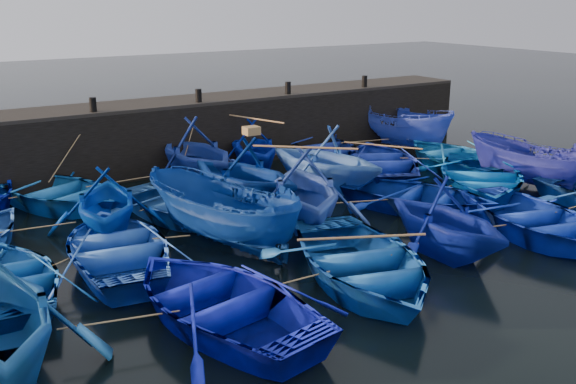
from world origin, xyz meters
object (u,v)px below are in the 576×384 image
boat_20 (1,314)px  wooden_crate (251,131)px  boat_8 (180,205)px  boat_13 (11,278)px

boat_20 → wooden_crate: 10.26m
boat_8 → boat_20: (-5.86, -5.94, 0.64)m
boat_13 → boat_20: (-0.61, -3.08, 0.66)m
boat_8 → boat_20: size_ratio=1.10×
boat_8 → boat_20: 8.36m
boat_8 → boat_13: (-5.25, -2.86, -0.03)m
boat_13 → wooden_crate: 8.43m
boat_8 → wooden_crate: size_ratio=10.10×
boat_8 → boat_13: bearing=-167.9°
boat_13 → boat_20: 3.21m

